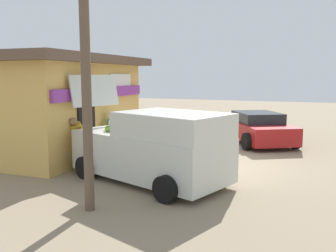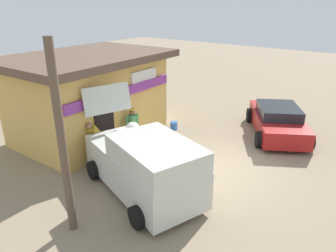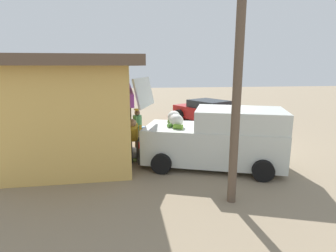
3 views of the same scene
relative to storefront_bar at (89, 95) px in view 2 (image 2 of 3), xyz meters
name	(u,v)px [view 2 (image 2 of 3)]	position (x,y,z in m)	size (l,w,h in m)	color
ground_plane	(220,164)	(0.95, -5.68, -1.78)	(60.00, 60.00, 0.00)	gray
storefront_bar	(89,95)	(0.00, 0.00, 0.00)	(6.68, 4.78, 3.47)	#E0B259
delivery_van	(144,164)	(-1.96, -4.68, -0.85)	(3.24, 4.86, 2.81)	silver
parked_sedan	(277,121)	(4.87, -6.30, -1.16)	(4.54, 3.71, 1.28)	maroon
vendor_standing	(132,125)	(0.20, -2.19, -0.88)	(0.56, 0.41, 1.59)	#726047
customer_bending	(96,137)	(-1.48, -2.01, -0.85)	(0.68, 0.57, 1.57)	#4C4C51
unloaded_banana_pile	(106,151)	(-1.03, -1.93, -1.58)	(0.59, 0.96, 0.45)	silver
paint_bucket	(174,126)	(2.63, -2.43, -1.61)	(0.32, 0.32, 0.36)	blue
utility_pole	(62,143)	(-4.34, -4.31, 0.60)	(0.20, 0.20, 4.78)	brown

